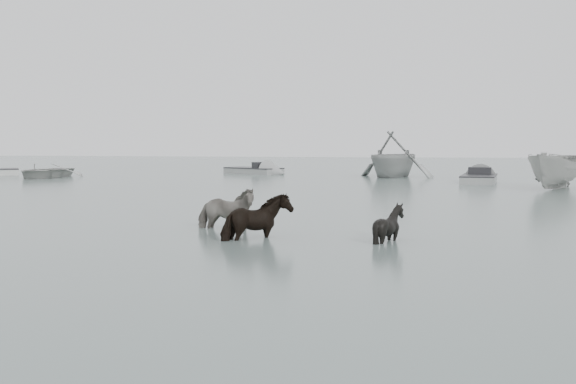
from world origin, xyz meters
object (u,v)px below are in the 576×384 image
Objects in this scene: rowboat_lead at (44,169)px; pony_pinto at (226,202)px; pony_dark at (258,208)px; pony_black at (389,215)px.

pony_pinto is at bearing -50.09° from rowboat_lead.
rowboat_lead is (-16.89, 22.29, -0.22)m from pony_dark.
pony_black is 29.62m from rowboat_lead.
pony_pinto reaches higher than rowboat_lead.
pony_dark is at bearing -50.15° from rowboat_lead.
pony_dark is 0.30× the size of rowboat_lead.
pony_pinto is 1.87m from pony_dark.
pony_dark is (1.11, -1.50, 0.01)m from pony_pinto.
pony_black reaches higher than rowboat_lead.
pony_dark is at bearing 71.21° from pony_black.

